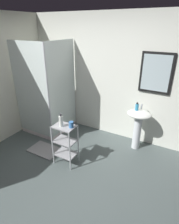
% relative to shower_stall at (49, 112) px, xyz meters
% --- Properties ---
extents(ground_plane, '(4.20, 4.20, 0.02)m').
position_rel_shower_stall_xyz_m(ground_plane, '(1.19, -1.22, -0.47)').
color(ground_plane, '#485352').
extents(wall_back, '(4.20, 0.14, 2.50)m').
position_rel_shower_stall_xyz_m(wall_back, '(1.20, 0.63, 0.79)').
color(wall_back, white).
rests_on(wall_back, ground_plane).
extents(shower_stall, '(0.92, 0.92, 2.00)m').
position_rel_shower_stall_xyz_m(shower_stall, '(0.00, 0.00, 0.00)').
color(shower_stall, white).
rests_on(shower_stall, ground_plane).
extents(pedestal_sink, '(0.46, 0.37, 0.81)m').
position_rel_shower_stall_xyz_m(pedestal_sink, '(1.95, 0.30, 0.12)').
color(pedestal_sink, white).
rests_on(pedestal_sink, ground_plane).
extents(sink_faucet, '(0.03, 0.03, 0.10)m').
position_rel_shower_stall_xyz_m(sink_faucet, '(1.95, 0.42, 0.40)').
color(sink_faucet, silver).
rests_on(sink_faucet, pedestal_sink).
extents(storage_cart, '(0.38, 0.28, 0.74)m').
position_rel_shower_stall_xyz_m(storage_cart, '(0.99, -0.74, -0.03)').
color(storage_cart, silver).
rests_on(storage_cart, ground_plane).
extents(hand_soap_bottle, '(0.06, 0.06, 0.15)m').
position_rel_shower_stall_xyz_m(hand_soap_bottle, '(1.89, 0.31, 0.41)').
color(hand_soap_bottle, '#389ED1').
rests_on(hand_soap_bottle, pedestal_sink).
extents(lotion_bottle_white, '(0.07, 0.07, 0.23)m').
position_rel_shower_stall_xyz_m(lotion_bottle_white, '(0.95, -0.77, 0.38)').
color(lotion_bottle_white, white).
rests_on(lotion_bottle_white, storage_cart).
extents(rinse_cup, '(0.08, 0.08, 0.10)m').
position_rel_shower_stall_xyz_m(rinse_cup, '(1.11, -0.72, 0.33)').
color(rinse_cup, '#3870B2').
rests_on(rinse_cup, storage_cart).
extents(bath_mat, '(0.60, 0.40, 0.02)m').
position_rel_shower_stall_xyz_m(bath_mat, '(0.41, -0.68, -0.45)').
color(bath_mat, gray).
rests_on(bath_mat, ground_plane).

